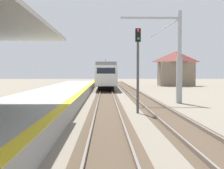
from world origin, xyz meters
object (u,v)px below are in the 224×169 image
at_px(approaching_train, 106,74).
at_px(catenary_pylon_far_side, 176,59).
at_px(distant_trackside_house, 176,68).
at_px(rail_signal_post, 138,61).

distance_m(approaching_train, catenary_pylon_far_side, 22.45).
relative_size(catenary_pylon_far_side, distant_trackside_house, 1.14).
relative_size(approaching_train, distant_trackside_house, 2.97).
relative_size(approaching_train, rail_signal_post, 3.77).
bearing_deg(catenary_pylon_far_side, approaching_train, 104.49).
distance_m(catenary_pylon_far_side, distant_trackside_house, 30.84).
relative_size(approaching_train, catenary_pylon_far_side, 2.61).
distance_m(rail_signal_post, catenary_pylon_far_side, 6.80).
bearing_deg(distant_trackside_house, catenary_pylon_far_side, -103.76).
bearing_deg(rail_signal_post, distant_trackside_house, 72.77).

